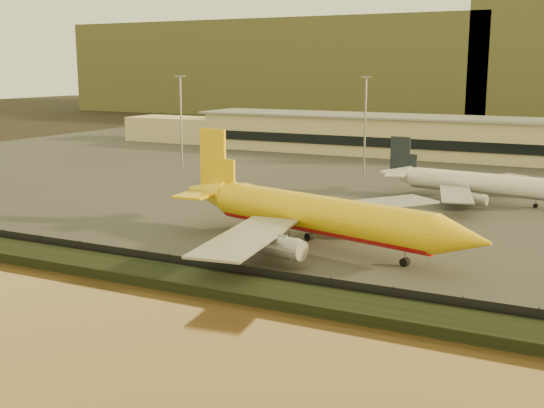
{
  "coord_description": "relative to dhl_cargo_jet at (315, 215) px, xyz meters",
  "views": [
    {
      "loc": [
        47.57,
        -87.8,
        27.78
      ],
      "look_at": [
        -2.63,
        12.0,
        5.36
      ],
      "focal_mm": 45.0,
      "sensor_mm": 36.0,
      "label": 1
    }
  ],
  "objects": [
    {
      "name": "embankment",
      "position": [
        -7.06,
        -24.49,
        -4.63
      ],
      "size": [
        320.0,
        7.0,
        1.4
      ],
      "primitive_type": "cube",
      "color": "black",
      "rests_on": "ground"
    },
    {
      "name": "perimeter_fence",
      "position": [
        -7.06,
        -20.49,
        -4.03
      ],
      "size": [
        300.0,
        0.05,
        2.2
      ],
      "primitive_type": "cube",
      "color": "black",
      "rests_on": "tarmac"
    },
    {
      "name": "terminal_building",
      "position": [
        -21.58,
        118.06,
        0.92
      ],
      "size": [
        202.0,
        25.0,
        12.6
      ],
      "color": "tan",
      "rests_on": "tarmac"
    },
    {
      "name": "gse_vehicle_white",
      "position": [
        -34.22,
        31.85,
        -4.36
      ],
      "size": [
        3.73,
        2.64,
        1.53
      ],
      "primitive_type": "cube",
      "rotation": [
        0.0,
        0.0,
        -0.36
      ],
      "color": "silver",
      "rests_on": "tarmac"
    },
    {
      "name": "tarmac",
      "position": [
        -7.06,
        87.51,
        -5.23
      ],
      "size": [
        320.0,
        220.0,
        0.2
      ],
      "primitive_type": "cube",
      "color": "#2D2D2D",
      "rests_on": "ground"
    },
    {
      "name": "apron_light_masts",
      "position": [
        7.94,
        67.51,
        10.37
      ],
      "size": [
        152.2,
        12.2,
        25.4
      ],
      "color": "slate",
      "rests_on": "tarmac"
    },
    {
      "name": "white_narrowbody_jet",
      "position": [
        15.49,
        49.43,
        -1.37
      ],
      "size": [
        43.8,
        42.37,
        12.59
      ],
      "rotation": [
        0.0,
        0.0,
        -0.14
      ],
      "color": "silver",
      "rests_on": "tarmac"
    },
    {
      "name": "ground",
      "position": [
        -7.06,
        -7.49,
        -5.33
      ],
      "size": [
        900.0,
        900.0,
        0.0
      ],
      "primitive_type": "plane",
      "color": "black",
      "rests_on": "ground"
    },
    {
      "name": "gse_vehicle_yellow",
      "position": [
        2.63,
        22.91,
        -4.12
      ],
      "size": [
        4.76,
        2.79,
        2.01
      ],
      "primitive_type": "cube",
      "rotation": [
        0.0,
        0.0,
        0.18
      ],
      "color": "#E3B00B",
      "rests_on": "tarmac"
    },
    {
      "name": "dhl_cargo_jet",
      "position": [
        0.0,
        0.0,
        0.0
      ],
      "size": [
        56.84,
        54.53,
        17.18
      ],
      "rotation": [
        0.0,
        0.0,
        -0.26
      ],
      "color": "#E3B00B",
      "rests_on": "tarmac"
    },
    {
      "name": "distant_hills",
      "position": [
        -27.8,
        332.51,
        26.06
      ],
      "size": [
        470.0,
        160.0,
        70.0
      ],
      "color": "brown",
      "rests_on": "ground"
    }
  ]
}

